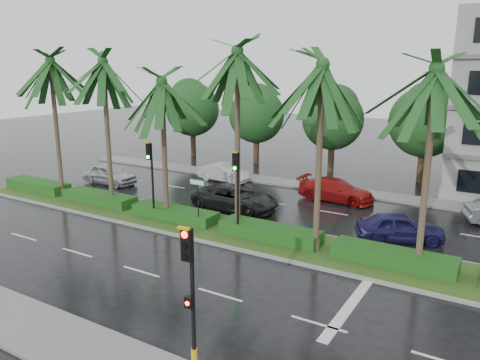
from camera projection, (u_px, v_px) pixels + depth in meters
The scene contains 17 objects.
ground at pixel (209, 236), 23.93m from camera, with size 120.00×120.00×0.00m, color black.
near_sidewalk at pixel (32, 327), 15.44m from camera, with size 40.00×2.40×0.12m, color slate.
far_sidewalk at pixel (303, 185), 33.90m from camera, with size 40.00×2.00×0.12m, color slate.
median at pixel (220, 229), 24.75m from camera, with size 36.00×4.00×0.15m.
hedge at pixel (219, 222), 24.66m from camera, with size 35.20×1.40×0.60m.
lane_markings at pixel (256, 250), 22.05m from camera, with size 34.00×13.06×0.01m.
palm_row at pixel (197, 78), 23.54m from camera, with size 26.30×4.20×9.82m.
signal_near at pixel (191, 295), 12.52m from camera, with size 0.34×0.45×4.36m.
signal_median_left at pixel (151, 169), 25.48m from camera, with size 0.34×0.42×4.36m.
signal_median_right at pixel (237, 182), 22.72m from camera, with size 0.34×0.42×4.36m.
street_sign at pixel (198, 191), 24.33m from camera, with size 0.95×0.09×2.60m.
bg_trees at pixel (327, 115), 37.74m from camera, with size 32.85×5.16×7.45m.
car_silver at pixel (109, 174), 34.31m from camera, with size 4.36×1.75×1.48m, color #B9BDC1.
car_white at pixel (224, 173), 35.11m from camera, with size 4.03×1.41×1.33m, color #B2B2B2.
car_darkgrey at pixel (235, 198), 28.09m from camera, with size 5.34×2.46×1.48m, color black.
car_red at pixel (336, 190), 30.03m from camera, with size 4.91×2.00×1.43m, color maroon.
car_blue at pixel (400, 227), 23.07m from camera, with size 4.23×1.70×1.44m, color #1C1A4F.
Camera 1 is at (13.04, -18.49, 8.47)m, focal length 35.00 mm.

